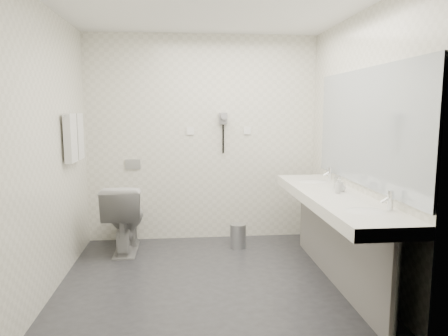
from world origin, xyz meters
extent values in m
plane|color=#2B2C31|center=(0.00, 0.00, 0.00)|extent=(2.80, 2.80, 0.00)
plane|color=white|center=(0.00, 0.00, 2.50)|extent=(2.80, 2.80, 0.00)
plane|color=white|center=(0.00, 1.30, 1.25)|extent=(2.80, 0.00, 2.80)
plane|color=white|center=(0.00, -1.30, 1.25)|extent=(2.80, 0.00, 2.80)
plane|color=white|center=(-1.40, 0.00, 1.25)|extent=(0.00, 2.60, 2.60)
plane|color=white|center=(1.40, 0.00, 1.25)|extent=(0.00, 2.60, 2.60)
cube|color=white|center=(1.12, -0.20, 0.80)|extent=(0.55, 2.20, 0.10)
cube|color=gray|center=(1.15, -0.20, 0.38)|extent=(0.03, 2.15, 0.75)
cylinder|color=silver|center=(1.18, -1.24, 0.38)|extent=(0.06, 0.06, 0.75)
cylinder|color=silver|center=(1.18, 0.84, 0.38)|extent=(0.06, 0.06, 0.75)
cube|color=#B2BCC6|center=(1.39, -0.20, 1.45)|extent=(0.02, 2.20, 1.05)
ellipsoid|color=white|center=(1.12, -0.85, 0.83)|extent=(0.40, 0.31, 0.05)
ellipsoid|color=white|center=(1.12, 0.45, 0.83)|extent=(0.40, 0.31, 0.05)
cylinder|color=silver|center=(1.32, -0.85, 0.92)|extent=(0.04, 0.04, 0.15)
cylinder|color=silver|center=(1.32, 0.45, 0.92)|extent=(0.04, 0.04, 0.15)
imported|color=white|center=(1.20, -0.11, 0.91)|extent=(0.07, 0.07, 0.12)
imported|color=white|center=(1.23, -0.10, 0.90)|extent=(0.10, 0.10, 0.09)
imported|color=white|center=(1.16, -0.19, 0.92)|extent=(0.06, 0.06, 0.13)
cylinder|color=silver|center=(1.24, 0.04, 0.91)|extent=(0.08, 0.08, 0.12)
imported|color=white|center=(-0.91, 0.89, 0.39)|extent=(0.44, 0.77, 0.78)
cube|color=#B2B5BA|center=(-0.85, 1.29, 0.95)|extent=(0.18, 0.02, 0.12)
cylinder|color=#B2B5BA|center=(0.39, 0.87, 0.13)|extent=(0.23, 0.23, 0.27)
cylinder|color=#B2B5BA|center=(0.39, 0.87, 0.27)|extent=(0.19, 0.19, 0.02)
cylinder|color=silver|center=(-1.35, 0.55, 1.55)|extent=(0.02, 0.62, 0.02)
cube|color=white|center=(-1.34, 0.41, 1.33)|extent=(0.07, 0.24, 0.48)
cube|color=white|center=(-1.34, 0.69, 1.33)|extent=(0.07, 0.24, 0.48)
cube|color=gray|center=(0.25, 1.27, 1.50)|extent=(0.10, 0.04, 0.14)
cylinder|color=gray|center=(0.25, 1.20, 1.53)|extent=(0.08, 0.14, 0.08)
cylinder|color=black|center=(0.25, 1.26, 1.25)|extent=(0.02, 0.02, 0.35)
cube|color=white|center=(-0.15, 1.29, 1.35)|extent=(0.09, 0.02, 0.09)
cube|color=white|center=(0.55, 1.29, 1.35)|extent=(0.09, 0.02, 0.09)
camera|label=1|loc=(-0.24, -3.78, 1.61)|focal=33.22mm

